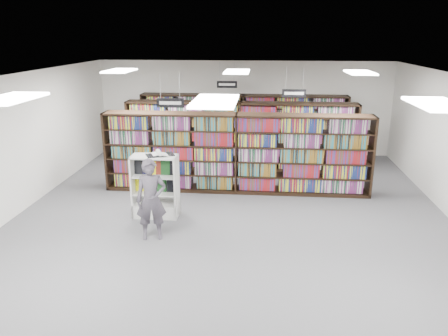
# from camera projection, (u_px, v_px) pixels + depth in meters

# --- Properties ---
(floor) EXTENTS (12.00, 12.00, 0.00)m
(floor) POSITION_uv_depth(u_px,v_px,m) (230.00, 221.00, 9.89)
(floor) COLOR #4A494E
(floor) RESTS_ON ground
(ceiling) EXTENTS (10.00, 12.00, 0.10)m
(ceiling) POSITION_uv_depth(u_px,v_px,m) (231.00, 78.00, 8.95)
(ceiling) COLOR white
(ceiling) RESTS_ON wall_back
(wall_back) EXTENTS (10.00, 0.10, 3.20)m
(wall_back) POSITION_uv_depth(u_px,v_px,m) (244.00, 108.00, 15.13)
(wall_back) COLOR white
(wall_back) RESTS_ON ground
(wall_left) EXTENTS (0.10, 12.00, 3.20)m
(wall_left) POSITION_uv_depth(u_px,v_px,m) (10.00, 148.00, 9.85)
(wall_left) COLOR white
(wall_left) RESTS_ON ground
(bookshelf_row_near) EXTENTS (7.00, 0.60, 2.10)m
(bookshelf_row_near) POSITION_uv_depth(u_px,v_px,m) (236.00, 153.00, 11.48)
(bookshelf_row_near) COLOR black
(bookshelf_row_near) RESTS_ON floor
(bookshelf_row_mid) EXTENTS (7.00, 0.60, 2.10)m
(bookshelf_row_mid) POSITION_uv_depth(u_px,v_px,m) (240.00, 136.00, 13.39)
(bookshelf_row_mid) COLOR black
(bookshelf_row_mid) RESTS_ON floor
(bookshelf_row_far) EXTENTS (7.00, 0.60, 2.10)m
(bookshelf_row_far) POSITION_uv_depth(u_px,v_px,m) (243.00, 125.00, 15.00)
(bookshelf_row_far) COLOR black
(bookshelf_row_far) RESTS_ON floor
(aisle_sign_left) EXTENTS (0.65, 0.02, 0.80)m
(aisle_sign_left) POSITION_uv_depth(u_px,v_px,m) (170.00, 102.00, 10.22)
(aisle_sign_left) COLOR #B2B2B7
(aisle_sign_left) RESTS_ON ceiling
(aisle_sign_right) EXTENTS (0.65, 0.02, 0.80)m
(aisle_sign_right) POSITION_uv_depth(u_px,v_px,m) (294.00, 93.00, 11.87)
(aisle_sign_right) COLOR #B2B2B7
(aisle_sign_right) RESTS_ON ceiling
(aisle_sign_center) EXTENTS (0.65, 0.02, 0.80)m
(aisle_sign_center) POSITION_uv_depth(u_px,v_px,m) (227.00, 84.00, 13.94)
(aisle_sign_center) COLOR #B2B2B7
(aisle_sign_center) RESTS_ON ceiling
(troffer_front_left) EXTENTS (0.60, 1.20, 0.04)m
(troffer_front_left) POSITION_uv_depth(u_px,v_px,m) (11.00, 98.00, 6.36)
(troffer_front_left) COLOR white
(troffer_front_left) RESTS_ON ceiling
(troffer_front_center) EXTENTS (0.60, 1.20, 0.04)m
(troffer_front_center) POSITION_uv_depth(u_px,v_px,m) (215.00, 101.00, 6.10)
(troffer_front_center) COLOR white
(troffer_front_center) RESTS_ON ceiling
(troffer_front_right) EXTENTS (0.60, 1.20, 0.04)m
(troffer_front_right) POSITION_uv_depth(u_px,v_px,m) (437.00, 104.00, 5.85)
(troffer_front_right) COLOR white
(troffer_front_right) RESTS_ON ceiling
(troffer_back_left) EXTENTS (0.60, 1.20, 0.04)m
(troffer_back_left) POSITION_uv_depth(u_px,v_px,m) (120.00, 71.00, 11.12)
(troffer_back_left) COLOR white
(troffer_back_left) RESTS_ON ceiling
(troffer_back_center) EXTENTS (0.60, 1.20, 0.04)m
(troffer_back_center) POSITION_uv_depth(u_px,v_px,m) (237.00, 72.00, 10.86)
(troffer_back_center) COLOR white
(troffer_back_center) RESTS_ON ceiling
(troffer_back_right) EXTENTS (0.60, 1.20, 0.04)m
(troffer_back_right) POSITION_uv_depth(u_px,v_px,m) (360.00, 73.00, 10.60)
(troffer_back_right) COLOR white
(troffer_back_right) RESTS_ON ceiling
(endcap_display) EXTENTS (1.04, 0.53, 1.45)m
(endcap_display) POSITION_uv_depth(u_px,v_px,m) (156.00, 195.00, 10.08)
(endcap_display) COLOR white
(endcap_display) RESTS_ON floor
(open_book) EXTENTS (0.71, 0.57, 0.13)m
(open_book) POSITION_uv_depth(u_px,v_px,m) (160.00, 154.00, 9.81)
(open_book) COLOR black
(open_book) RESTS_ON endcap_display
(shopper) EXTENTS (0.70, 0.54, 1.69)m
(shopper) POSITION_uv_depth(u_px,v_px,m) (151.00, 200.00, 8.83)
(shopper) COLOR #4E4752
(shopper) RESTS_ON floor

